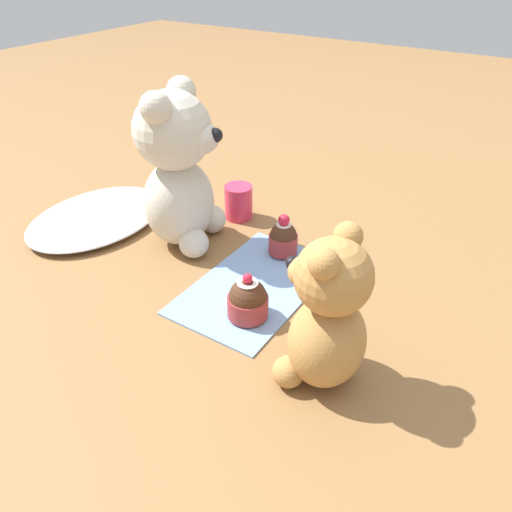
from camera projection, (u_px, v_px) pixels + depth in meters
name	position (u px, v px, depth m)	size (l,w,h in m)	color
ground_plane	(256.00, 286.00, 0.79)	(4.00, 4.00, 0.00)	olive
knitted_placemat	(256.00, 284.00, 0.79)	(0.28, 0.17, 0.01)	#7A9ED1
tulle_cloth	(97.00, 217.00, 0.95)	(0.28, 0.21, 0.02)	silver
teddy_bear_cream	(178.00, 170.00, 0.83)	(0.16, 0.16, 0.28)	beige
teddy_bear_tan	(327.00, 316.00, 0.58)	(0.11, 0.11, 0.21)	#B78447
cupcake_near_cream_bear	(283.00, 238.00, 0.84)	(0.05, 0.05, 0.07)	#993333
cupcake_near_tan_bear	(248.00, 300.00, 0.71)	(0.06, 0.06, 0.07)	#993333
juice_glass	(239.00, 202.00, 0.96)	(0.05, 0.05, 0.07)	#DB3356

